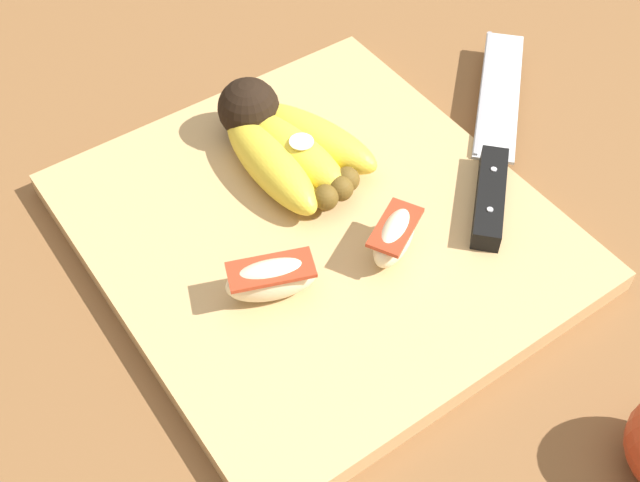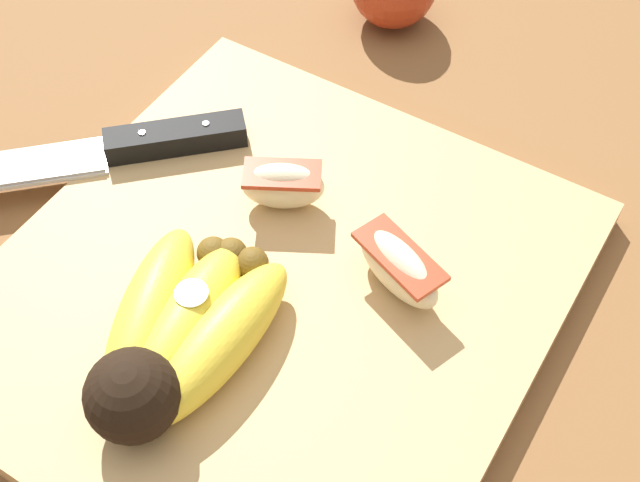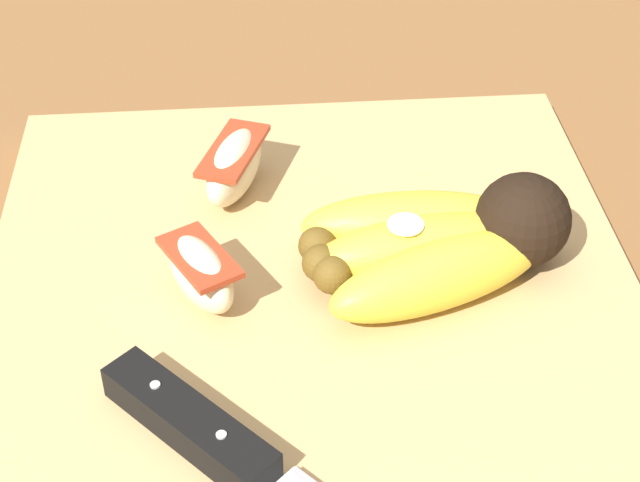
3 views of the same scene
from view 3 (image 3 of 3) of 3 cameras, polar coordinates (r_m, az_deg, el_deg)
ground_plane at (r=0.58m, az=0.44°, el=-3.18°), size 6.00×6.00×0.00m
cutting_board at (r=0.58m, az=-0.65°, el=-1.75°), size 0.36×0.34×0.02m
banana_bunch at (r=0.56m, az=6.96°, el=-0.11°), size 0.15×0.11×0.06m
apple_wedge_near at (r=0.54m, az=-6.76°, el=-1.79°), size 0.05×0.06×0.04m
apple_wedge_middle at (r=0.62m, az=-4.89°, el=4.27°), size 0.05×0.07×0.04m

